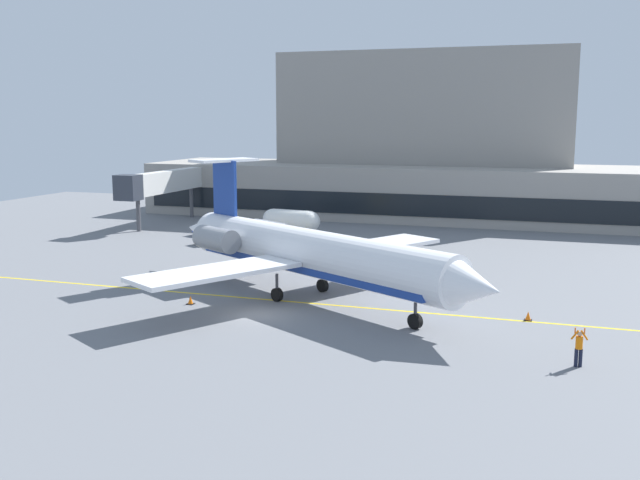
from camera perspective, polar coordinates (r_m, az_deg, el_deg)
The scene contains 13 objects.
ground at distance 45.02m, azimuth -4.99°, elevation -5.90°, with size 120.00×120.00×0.11m.
terminal_building at distance 90.71m, azimuth 7.81°, elevation 6.76°, with size 66.12×16.78×20.00m.
jet_bridge_west at distance 83.18m, azimuth -12.49°, elevation 4.39°, with size 2.40×15.96×6.16m.
regional_jet at distance 48.08m, azimuth -1.07°, elevation -0.97°, with size 27.35×22.92×8.92m.
baggage_tug at distance 70.22m, azimuth -8.36°, elevation 0.44°, with size 3.18×3.38×2.05m.
pushback_tractor at distance 66.51m, azimuth -4.03°, elevation 0.10°, with size 4.19×2.32×2.27m.
belt_loader at distance 76.25m, azimuth -8.42°, elevation 1.19°, with size 3.19×3.87×2.16m.
fuel_tank at distance 75.45m, azimuth -2.29°, elevation 1.54°, with size 6.46×2.70×2.56m.
marshaller at distance 37.55m, azimuth 19.70°, elevation -7.93°, with size 0.83×0.34×1.95m.
safety_cone_alpha at distance 49.49m, azimuth 9.14°, elevation -4.21°, with size 0.47×0.47×0.55m.
safety_cone_bravo at distance 54.89m, azimuth -14.37°, elevation -3.03°, with size 0.47×0.47×0.55m.
safety_cone_charlie at distance 47.90m, azimuth -10.15°, elevation -4.70°, with size 0.47×0.47×0.55m.
safety_cone_delta at distance 45.18m, azimuth 16.05°, elevation -5.79°, with size 0.47×0.47×0.55m.
Camera 1 is at (17.34, -39.79, 11.90)m, focal length 40.69 mm.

